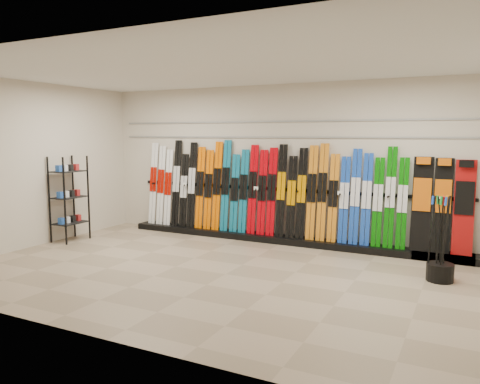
% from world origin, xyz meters
% --- Properties ---
extents(floor, '(8.00, 8.00, 0.00)m').
position_xyz_m(floor, '(0.00, 0.00, 0.00)').
color(floor, gray).
rests_on(floor, ground).
extents(back_wall, '(8.00, 0.00, 8.00)m').
position_xyz_m(back_wall, '(0.00, 2.50, 1.50)').
color(back_wall, beige).
rests_on(back_wall, floor).
extents(left_wall, '(0.00, 5.00, 5.00)m').
position_xyz_m(left_wall, '(-4.00, 0.00, 1.50)').
color(left_wall, beige).
rests_on(left_wall, floor).
extents(ceiling, '(8.00, 8.00, 0.00)m').
position_xyz_m(ceiling, '(0.00, 0.00, 3.00)').
color(ceiling, silver).
rests_on(ceiling, back_wall).
extents(ski_rack_base, '(8.00, 0.40, 0.12)m').
position_xyz_m(ski_rack_base, '(0.22, 2.28, 0.06)').
color(ski_rack_base, black).
rests_on(ski_rack_base, floor).
extents(skis, '(5.37, 0.23, 1.82)m').
position_xyz_m(skis, '(-0.48, 2.33, 0.96)').
color(skis, white).
rests_on(skis, ski_rack_base).
extents(snowboards, '(0.95, 0.24, 1.56)m').
position_xyz_m(snowboards, '(2.77, 2.36, 0.89)').
color(snowboards, black).
rests_on(snowboards, ski_rack_base).
extents(accessory_rack, '(0.40, 0.60, 1.64)m').
position_xyz_m(accessory_rack, '(-3.75, 0.60, 0.82)').
color(accessory_rack, black).
rests_on(accessory_rack, floor).
extents(pole_bin, '(0.37, 0.37, 0.25)m').
position_xyz_m(pole_bin, '(2.85, 1.07, 0.12)').
color(pole_bin, black).
rests_on(pole_bin, floor).
extents(ski_poles, '(0.26, 0.28, 1.18)m').
position_xyz_m(ski_poles, '(2.83, 1.11, 0.61)').
color(ski_poles, black).
rests_on(ski_poles, pole_bin).
extents(slatwall_rail_0, '(7.60, 0.02, 0.03)m').
position_xyz_m(slatwall_rail_0, '(0.00, 2.48, 2.00)').
color(slatwall_rail_0, gray).
rests_on(slatwall_rail_0, back_wall).
extents(slatwall_rail_1, '(7.60, 0.02, 0.03)m').
position_xyz_m(slatwall_rail_1, '(0.00, 2.48, 2.30)').
color(slatwall_rail_1, gray).
rests_on(slatwall_rail_1, back_wall).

